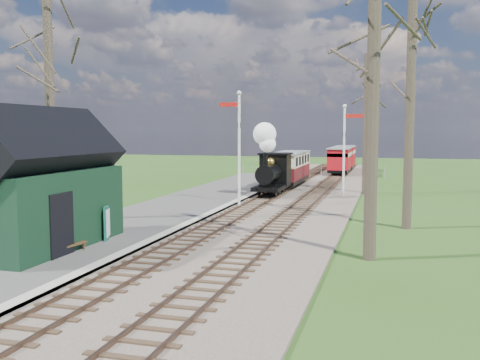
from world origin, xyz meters
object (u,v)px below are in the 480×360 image
object	(u,v)px
semaphore_near	(238,140)
red_carriage_a	(340,160)
station_shed	(39,186)
locomotive	(271,164)
coach	(289,167)
semaphore_far	(345,143)
red_carriage_b	(345,157)
sign_board	(107,223)
bench	(64,241)
person	(61,236)

from	to	relation	value
semaphore_near	red_carriage_a	world-z (taller)	semaphore_near
station_shed	locomotive	size ratio (longest dim) A/B	1.43
coach	semaphore_near	bearing A→B (deg)	-94.06
semaphore_far	red_carriage_b	bearing A→B (deg)	94.73
station_shed	sign_board	size ratio (longest dim) A/B	5.17
station_shed	bench	world-z (taller)	station_shed
locomotive	coach	xyz separation A→B (m)	(0.01, 6.06, -0.54)
semaphore_near	red_carriage_a	xyz separation A→B (m)	(3.37, 21.94, -2.21)
red_carriage_a	sign_board	size ratio (longest dim) A/B	3.90
semaphore_near	sign_board	xyz separation A→B (m)	(-1.97, -10.31, -2.81)
coach	person	xyz separation A→B (m)	(-2.93, -23.67, -0.69)
semaphore_near	person	bearing A→B (deg)	-99.54
station_shed	coach	size ratio (longest dim) A/B	0.89
locomotive	person	size ratio (longest dim) A/B	3.64
sign_board	station_shed	bearing A→B (deg)	-132.52
red_carriage_a	semaphore_far	bearing A→B (deg)	-83.65
semaphore_far	red_carriage_b	xyz separation A→B (m)	(-1.77, 21.44, -1.94)
red_carriage_a	bench	bearing A→B (deg)	-99.26
coach	red_carriage_b	xyz separation A→B (m)	(2.60, 16.60, -0.08)
sign_board	person	xyz separation A→B (m)	(-0.18, -2.52, -0.00)
coach	red_carriage_a	xyz separation A→B (m)	(2.60, 11.10, -0.08)
semaphore_far	locomotive	bearing A→B (deg)	-164.46
semaphore_near	red_carriage_b	bearing A→B (deg)	83.00
red_carriage_b	person	bearing A→B (deg)	-97.81
locomotive	red_carriage_a	distance (m)	17.37
locomotive	person	xyz separation A→B (m)	(-2.91, -17.61, -1.23)
semaphore_near	semaphore_far	world-z (taller)	semaphore_near
coach	bench	world-z (taller)	coach
locomotive	red_carriage_b	bearing A→B (deg)	83.42
person	station_shed	bearing A→B (deg)	51.40
red_carriage_b	semaphore_near	bearing A→B (deg)	-97.00
station_shed	semaphore_far	distance (m)	20.01
red_carriage_a	sign_board	distance (m)	32.69
locomotive	bench	xyz separation A→B (m)	(-3.01, -17.34, -1.44)
locomotive	sign_board	xyz separation A→B (m)	(-2.73, -15.09, -1.22)
bench	person	world-z (taller)	person
locomotive	coach	bearing A→B (deg)	89.89
semaphore_far	red_carriage_a	world-z (taller)	semaphore_far
red_carriage_a	person	size ratio (longest dim) A/B	3.93
red_carriage_a	station_shed	bearing A→B (deg)	-101.49
coach	bench	distance (m)	23.61
station_shed	red_carriage_b	xyz separation A→B (m)	(6.90, 39.44, -0.86)
bench	locomotive	bearing A→B (deg)	80.15
sign_board	bench	world-z (taller)	sign_board
sign_board	person	distance (m)	2.53
semaphore_near	coach	distance (m)	11.08
red_carriage_b	bench	distance (m)	40.39
sign_board	semaphore_near	bearing A→B (deg)	79.15
semaphore_near	bench	xyz separation A→B (m)	(-2.25, -12.56, -3.03)
semaphore_near	semaphore_far	bearing A→B (deg)	49.40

